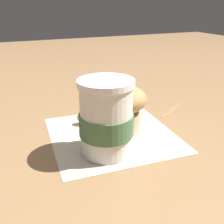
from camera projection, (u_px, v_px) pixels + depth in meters
name	position (u px, v px, depth m)	size (l,w,h in m)	color
ground_plane	(112.00, 134.00, 0.54)	(3.00, 3.00, 0.00)	#936D47
paper_napkin	(112.00, 134.00, 0.54)	(0.24, 0.24, 0.00)	beige
coffee_cup	(106.00, 119.00, 0.45)	(0.10, 0.10, 0.13)	white
muffin	(125.00, 106.00, 0.54)	(0.09, 0.09, 0.10)	beige
banana	(108.00, 113.00, 0.60)	(0.06, 0.15, 0.03)	#D6CC4C
wooden_stirrer	(172.00, 110.00, 0.65)	(0.11, 0.01, 0.00)	#9E7547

